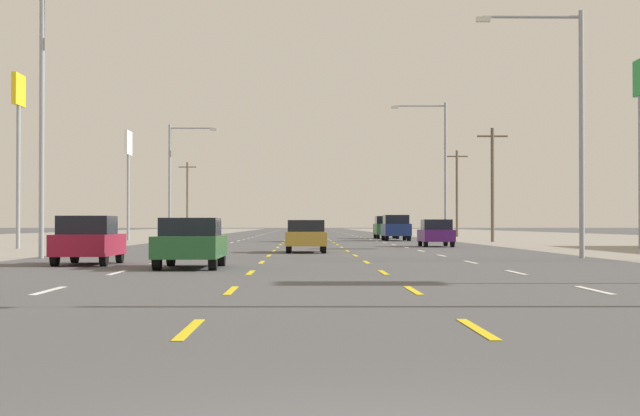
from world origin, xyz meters
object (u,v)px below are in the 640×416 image
(sedan_center_turn_mid, at_px, (306,236))
(streetlight_right_row_0, at_px, (570,114))
(suv_far_right_farthest, at_px, (386,227))
(pole_sign_left_row_1, at_px, (19,118))
(pole_sign_left_row_2, at_px, (128,155))
(streetlight_left_row_1, at_px, (175,174))
(sedan_inner_left_nearest, at_px, (191,242))
(pole_sign_right_row_1, at_px, (640,109))
(streetlight_left_row_0, at_px, (51,101))
(hatchback_far_left_near, at_px, (88,240))
(suv_far_right_farther, at_px, (396,227))
(hatchback_center_turn_far, at_px, (306,231))
(streetlight_right_row_1, at_px, (440,161))
(hatchback_far_right_midfar, at_px, (436,233))

(sedan_center_turn_mid, bearing_deg, streetlight_right_row_0, -38.94)
(suv_far_right_farthest, height_order, pole_sign_left_row_1, pole_sign_left_row_1)
(pole_sign_left_row_2, distance_m, streetlight_left_row_1, 7.59)
(pole_sign_left_row_2, bearing_deg, streetlight_right_row_0, -61.54)
(pole_sign_left_row_2, bearing_deg, sedan_inner_left_nearest, -78.76)
(sedan_inner_left_nearest, distance_m, pole_sign_right_row_1, 32.06)
(streetlight_left_row_0, bearing_deg, sedan_inner_left_nearest, -55.33)
(hatchback_far_left_near, xyz_separation_m, suv_far_right_farther, (13.95, 48.21, 0.24))
(hatchback_center_turn_far, height_order, suv_far_right_farther, suv_far_right_farther)
(suv_far_right_farthest, xyz_separation_m, streetlight_right_row_1, (2.80, -15.12, 4.88))
(sedan_inner_left_nearest, relative_size, streetlight_left_row_1, 0.52)
(sedan_inner_left_nearest, height_order, sedan_center_turn_mid, same)
(pole_sign_left_row_1, bearing_deg, sedan_inner_left_nearest, -64.85)
(pole_sign_right_row_1, bearing_deg, hatchback_far_left_near, -139.16)
(suv_far_right_farthest, xyz_separation_m, streetlight_left_row_0, (-16.76, -53.26, 4.86))
(hatchback_center_turn_far, xyz_separation_m, suv_far_right_farther, (6.95, 4.77, 0.24))
(sedan_inner_left_nearest, relative_size, streetlight_left_row_0, 0.44)
(suv_far_right_farther, bearing_deg, streetlight_right_row_0, -86.02)
(pole_sign_left_row_2, xyz_separation_m, pole_sign_right_row_1, (31.24, -29.41, 0.51))
(sedan_inner_left_nearest, distance_m, pole_sign_left_row_2, 54.38)
(pole_sign_right_row_1, xyz_separation_m, streetlight_left_row_0, (-26.88, -14.67, -1.36))
(pole_sign_left_row_2, bearing_deg, hatchback_center_turn_far, -26.21)
(suv_far_right_farthest, xyz_separation_m, pole_sign_right_row_1, (10.12, -38.60, 6.22))
(streetlight_right_row_0, bearing_deg, pole_sign_left_row_1, 147.64)
(hatchback_center_turn_far, bearing_deg, hatchback_far_right_midfar, -66.71)
(sedan_center_turn_mid, distance_m, streetlight_right_row_1, 32.12)
(sedan_inner_left_nearest, relative_size, pole_sign_left_row_2, 0.52)
(sedan_center_turn_mid, height_order, pole_sign_left_row_2, pole_sign_left_row_2)
(sedan_center_turn_mid, bearing_deg, hatchback_center_turn_far, 89.83)
(sedan_inner_left_nearest, bearing_deg, suv_far_right_farthest, 80.35)
(suv_far_right_farther, relative_size, streetlight_left_row_0, 0.48)
(pole_sign_left_row_1, bearing_deg, suv_far_right_farther, 49.82)
(pole_sign_left_row_2, xyz_separation_m, streetlight_right_row_0, (23.89, -44.08, -1.30))
(hatchback_far_right_midfar, relative_size, streetlight_right_row_0, 0.42)
(suv_far_right_farther, height_order, streetlight_left_row_0, streetlight_left_row_0)
(sedan_center_turn_mid, distance_m, suv_far_right_farthest, 45.79)
(streetlight_left_row_1, bearing_deg, sedan_inner_left_nearest, -82.55)
(hatchback_far_left_near, distance_m, suv_far_right_farthest, 61.17)
(pole_sign_left_row_1, distance_m, pole_sign_right_row_1, 32.35)
(hatchback_center_turn_far, relative_size, pole_sign_right_row_1, 0.40)
(suv_far_right_farther, bearing_deg, pole_sign_right_row_1, -69.39)
(suv_far_right_farthest, relative_size, streetlight_right_row_0, 0.52)
(streetlight_right_row_0, bearing_deg, pole_sign_right_row_1, 63.40)
(hatchback_far_left_near, height_order, pole_sign_right_row_1, pole_sign_right_row_1)
(hatchback_far_right_midfar, height_order, streetlight_right_row_1, streetlight_right_row_1)
(sedan_inner_left_nearest, xyz_separation_m, streetlight_right_row_0, (13.36, 8.93, 4.68))
(pole_sign_left_row_1, relative_size, pole_sign_right_row_1, 0.93)
(sedan_inner_left_nearest, xyz_separation_m, streetlight_right_row_1, (13.38, 47.07, 5.15))
(hatchback_far_left_near, distance_m, hatchback_center_turn_far, 44.00)
(streetlight_right_row_1, bearing_deg, pole_sign_left_row_1, -138.26)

